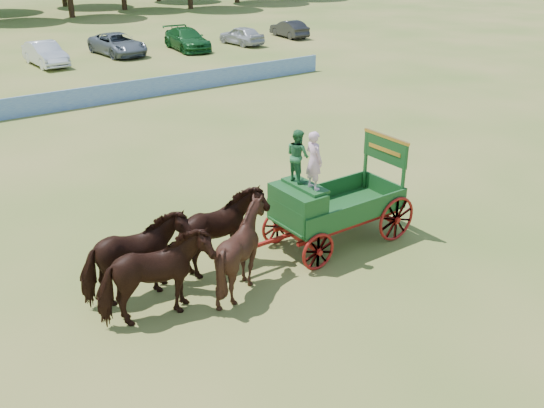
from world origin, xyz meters
The scene contains 8 objects.
ground centered at (0.00, 0.00, 0.00)m, with size 160.00×160.00×0.00m, color olive.
horse_lead_left centered at (-8.91, -1.73, 1.14)m, with size 1.22×2.69×2.27m, color black.
horse_lead_right centered at (-8.91, -0.63, 1.14)m, with size 1.22×2.69×2.27m, color black.
horse_wheel_left centered at (-6.51, -1.73, 1.14)m, with size 1.84×2.07×2.28m, color black.
horse_wheel_right centered at (-6.51, -0.63, 1.14)m, with size 1.22×2.69×2.27m, color black.
farm_dray centered at (-3.54, -1.16, 1.62)m, with size 6.00×2.00×3.76m.
sponsor_banner centered at (-1.00, 18.00, 0.53)m, with size 26.00×0.08×1.05m, color #204EAD.
parked_cars centered at (-4.67, 30.05, 0.78)m, with size 46.99×7.79×1.62m.
Camera 1 is at (-13.72, -13.19, 8.54)m, focal length 40.00 mm.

